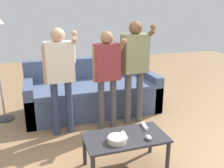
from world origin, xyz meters
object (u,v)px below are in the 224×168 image
couch (92,93)px  game_remote_nunchuk (148,137)px  game_remote_wand_far (112,137)px  player_center (107,69)px  game_remote_wand_spare (145,126)px  snack_bowl (117,139)px  game_remote_wand_near (124,136)px  coffee_table (125,141)px  player_left (60,70)px  player_right (135,61)px

couch → game_remote_nunchuk: bearing=-84.6°
game_remote_nunchuk → game_remote_wand_far: bearing=158.8°
player_center → game_remote_wand_spare: bearing=-77.8°
game_remote_wand_spare → game_remote_wand_far: bearing=-164.7°
snack_bowl → game_remote_wand_near: 0.13m
coffee_table → player_left: size_ratio=0.60×
couch → player_center: size_ratio=1.54×
coffee_table → player_left: bearing=118.3°
snack_bowl → player_right: (0.65, 1.12, 0.54)m
game_remote_nunchuk → player_center: bearing=95.7°
game_remote_nunchuk → player_left: player_left is taller
snack_bowl → player_center: size_ratio=0.13×
player_left → snack_bowl: bearing=-68.8°
coffee_table → game_remote_wand_spare: (0.28, 0.13, 0.07)m
game_remote_nunchuk → game_remote_wand_spare: bearing=73.5°
game_remote_wand_near → game_remote_wand_far: bearing=172.6°
player_right → game_remote_wand_near: player_right is taller
game_remote_nunchuk → player_right: size_ratio=0.06×
game_remote_nunchuk → coffee_table: bearing=148.3°
coffee_table → game_remote_wand_far: game_remote_wand_far is taller
game_remote_wand_far → coffee_table: bearing=-4.0°
snack_bowl → game_remote_wand_far: (-0.03, 0.09, -0.01)m
player_center → game_remote_wand_near: player_center is taller
game_remote_wand_near → player_center: bearing=83.7°
game_remote_nunchuk → game_remote_wand_far: 0.38m
game_remote_nunchuk → player_center: (-0.11, 1.12, 0.47)m
snack_bowl → game_remote_nunchuk: bearing=-8.7°
snack_bowl → player_center: 1.19m
player_right → game_remote_wand_far: player_right is taller
game_remote_nunchuk → game_remote_wand_near: (-0.22, 0.12, -0.01)m
coffee_table → player_center: (0.10, 0.99, 0.55)m
snack_bowl → game_remote_nunchuk: 0.33m
game_remote_wand_near → game_remote_wand_spare: same height
couch → game_remote_wand_spare: bearing=-81.0°
couch → game_remote_nunchuk: 1.84m
game_remote_nunchuk → game_remote_wand_near: game_remote_nunchuk is taller
game_remote_nunchuk → snack_bowl: bearing=171.3°
couch → snack_bowl: size_ratio=11.47×
snack_bowl → game_remote_wand_far: snack_bowl is taller
snack_bowl → player_center: player_center is taller
coffee_table → game_remote_wand_far: size_ratio=6.66×
game_remote_nunchuk → player_right: player_right is taller
game_remote_wand_spare → game_remote_nunchuk: bearing=-106.5°
snack_bowl → game_remote_wand_far: bearing=106.6°
game_remote_nunchuk → player_right: (0.32, 1.17, 0.55)m
game_remote_wand_spare → coffee_table: bearing=-155.5°
coffee_table → player_right: player_right is taller
game_remote_wand_spare → game_remote_wand_near: bearing=-155.5°
game_remote_wand_spare → snack_bowl: bearing=-153.1°
game_remote_nunchuk → game_remote_wand_spare: size_ratio=0.52×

